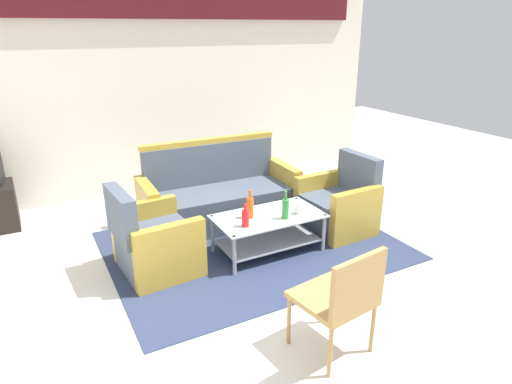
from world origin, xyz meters
TOP-DOWN VIEW (x-y plane):
  - ground_plane at (0.00, 0.00)m, footprint 14.00×14.00m
  - wall_back at (0.00, 3.05)m, footprint 6.52×0.19m
  - rug at (0.06, 0.75)m, footprint 2.94×2.25m
  - couch at (-0.01, 1.48)m, footprint 1.82×0.79m
  - armchair_left at (-1.00, 0.75)m, footprint 0.75×0.81m
  - armchair_right at (1.11, 0.66)m, footprint 0.73×0.78m
  - coffee_table at (0.14, 0.56)m, footprint 1.10×0.60m
  - bottle_red at (-0.18, 0.44)m, footprint 0.07×0.07m
  - bottle_orange at (-0.05, 0.60)m, footprint 0.07×0.07m
  - bottle_green at (0.25, 0.42)m, footprint 0.07×0.07m
  - cup at (0.44, 0.46)m, footprint 0.08×0.08m
  - wicker_chair at (-0.18, -1.01)m, footprint 0.54×0.54m

SIDE VIEW (x-z plane):
  - ground_plane at x=0.00m, z-range 0.00..0.00m
  - rug at x=0.06m, z-range 0.00..0.01m
  - coffee_table at x=0.14m, z-range 0.07..0.47m
  - armchair_left at x=-1.00m, z-range -0.14..0.71m
  - armchair_right at x=1.11m, z-range -0.14..0.71m
  - couch at x=-0.01m, z-range -0.16..0.80m
  - cup at x=0.44m, z-range 0.41..0.51m
  - wicker_chair at x=-0.18m, z-range 0.07..0.91m
  - bottle_red at x=-0.18m, z-range 0.38..0.61m
  - bottle_green at x=0.25m, z-range 0.38..0.66m
  - bottle_orange at x=-0.05m, z-range 0.37..0.67m
  - wall_back at x=0.00m, z-range 0.08..2.88m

